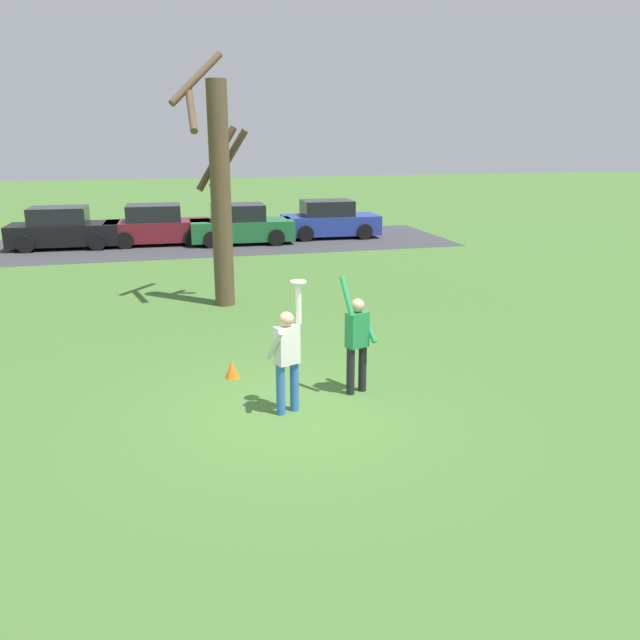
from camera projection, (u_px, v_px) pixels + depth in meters
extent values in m
plane|color=#426B2D|center=(295.00, 411.00, 10.21)|extent=(120.00, 120.00, 0.00)
cylinder|color=#3366B7|center=(281.00, 390.00, 10.00)|extent=(0.14, 0.14, 0.82)
cylinder|color=#3366B7|center=(294.00, 386.00, 10.15)|extent=(0.14, 0.14, 0.82)
cube|color=silver|center=(287.00, 345.00, 9.88)|extent=(0.42, 0.34, 0.60)
sphere|color=tan|center=(287.00, 319.00, 9.77)|extent=(0.23, 0.23, 0.23)
cylinder|color=silver|center=(274.00, 345.00, 9.74)|extent=(0.23, 0.47, 0.58)
cylinder|color=silver|center=(299.00, 303.00, 9.83)|extent=(0.09, 0.09, 0.66)
cylinder|color=black|center=(362.00, 368.00, 10.94)|extent=(0.14, 0.14, 0.82)
cylinder|color=black|center=(351.00, 371.00, 10.80)|extent=(0.14, 0.14, 0.82)
cube|color=#238447|center=(357.00, 330.00, 10.67)|extent=(0.42, 0.34, 0.60)
sphere|color=tan|center=(358.00, 305.00, 10.56)|extent=(0.23, 0.23, 0.23)
cylinder|color=#238447|center=(368.00, 325.00, 10.79)|extent=(0.23, 0.47, 0.58)
cylinder|color=#238447|center=(347.00, 297.00, 10.38)|extent=(0.19, 0.34, 0.65)
cylinder|color=white|center=(298.00, 282.00, 9.74)|extent=(0.24, 0.24, 0.02)
cube|color=black|center=(65.00, 234.00, 25.02)|extent=(4.17, 1.95, 0.80)
cube|color=black|center=(59.00, 215.00, 24.79)|extent=(2.16, 1.72, 0.64)
cylinder|color=black|center=(102.00, 235.00, 26.20)|extent=(0.67, 0.24, 0.66)
cylinder|color=black|center=(97.00, 242.00, 24.49)|extent=(0.67, 0.24, 0.66)
cylinder|color=black|center=(35.00, 237.00, 25.67)|extent=(0.67, 0.24, 0.66)
cylinder|color=black|center=(26.00, 244.00, 23.96)|extent=(0.67, 0.24, 0.66)
cube|color=maroon|center=(159.00, 230.00, 25.89)|extent=(4.17, 1.95, 0.80)
cube|color=black|center=(154.00, 213.00, 25.66)|extent=(2.16, 1.72, 0.64)
cylinder|color=black|center=(190.00, 232.00, 27.07)|extent=(0.67, 0.24, 0.66)
cylinder|color=black|center=(192.00, 238.00, 25.36)|extent=(0.67, 0.24, 0.66)
cylinder|color=black|center=(128.00, 234.00, 26.54)|extent=(0.67, 0.24, 0.66)
cylinder|color=black|center=(125.00, 240.00, 24.83)|extent=(0.67, 0.24, 0.66)
cube|color=#1E6633|center=(242.00, 230.00, 26.05)|extent=(4.17, 1.95, 0.80)
cube|color=black|center=(238.00, 212.00, 25.82)|extent=(2.16, 1.72, 0.64)
cylinder|color=black|center=(270.00, 231.00, 27.23)|extent=(0.67, 0.24, 0.66)
cylinder|color=black|center=(276.00, 238.00, 25.52)|extent=(0.67, 0.24, 0.66)
cylinder|color=black|center=(209.00, 233.00, 26.70)|extent=(0.67, 0.24, 0.66)
cylinder|color=black|center=(212.00, 240.00, 24.99)|extent=(0.67, 0.24, 0.66)
cube|color=#233893|center=(330.00, 225.00, 27.62)|extent=(4.17, 1.95, 0.80)
cube|color=black|center=(327.00, 208.00, 27.39)|extent=(2.16, 1.72, 0.64)
cylinder|color=black|center=(353.00, 226.00, 28.80)|extent=(0.67, 0.24, 0.66)
cylinder|color=black|center=(365.00, 232.00, 27.10)|extent=(0.67, 0.24, 0.66)
cylinder|color=black|center=(298.00, 228.00, 28.28)|extent=(0.67, 0.24, 0.66)
cylinder|color=black|center=(306.00, 234.00, 26.57)|extent=(0.67, 0.24, 0.66)
cube|color=#38383D|center=(200.00, 244.00, 26.07)|extent=(20.45, 6.40, 0.01)
cylinder|color=brown|center=(221.00, 197.00, 15.95)|extent=(0.50, 0.50, 5.53)
cylinder|color=brown|center=(228.00, 159.00, 16.15)|extent=(1.05, 0.77, 1.51)
cylinder|color=brown|center=(191.00, 109.00, 15.23)|extent=(0.18, 1.34, 1.14)
cylinder|color=brown|center=(196.00, 78.00, 15.67)|extent=(1.47, 1.04, 1.37)
cylinder|color=brown|center=(216.00, 159.00, 16.13)|extent=(1.10, 0.23, 1.62)
cone|color=orange|center=(232.00, 369.00, 11.59)|extent=(0.26, 0.26, 0.32)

